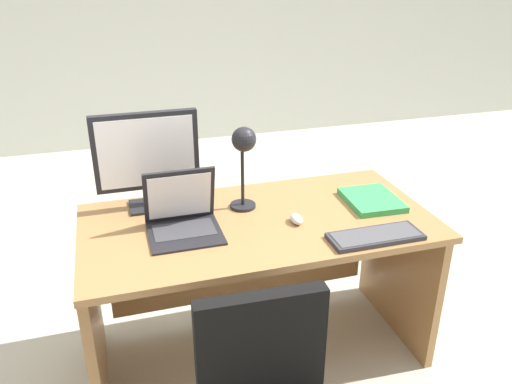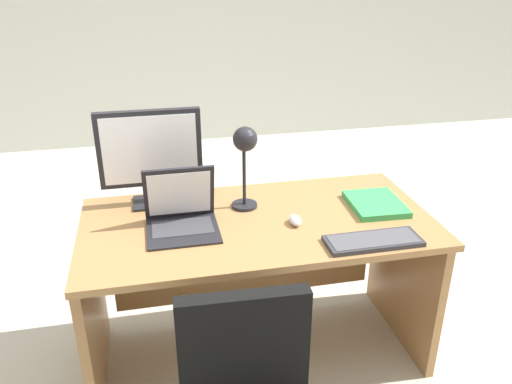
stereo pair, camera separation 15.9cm
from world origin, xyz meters
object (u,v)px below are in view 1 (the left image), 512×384
(keyboard, at_px, (375,236))
(desk_lamp, at_px, (244,150))
(book, at_px, (372,200))
(desk, at_px, (255,259))
(monitor, at_px, (147,155))
(mouse, at_px, (296,219))
(laptop, at_px, (182,212))

(keyboard, bearing_deg, desk_lamp, 136.88)
(book, bearing_deg, desk, 176.32)
(keyboard, relative_size, book, 1.32)
(monitor, height_order, keyboard, monitor)
(monitor, distance_m, book, 1.07)
(desk, height_order, mouse, mouse)
(book, bearing_deg, laptop, 179.59)
(laptop, height_order, mouse, laptop)
(monitor, xyz_separation_m, book, (1.01, -0.26, -0.24))
(monitor, xyz_separation_m, desk_lamp, (0.41, -0.15, 0.03))
(desk, bearing_deg, keyboard, -40.03)
(desk, bearing_deg, mouse, -39.50)
(mouse, height_order, desk_lamp, desk_lamp)
(laptop, distance_m, desk_lamp, 0.38)
(laptop, height_order, book, laptop)
(keyboard, bearing_deg, mouse, 139.67)
(laptop, relative_size, keyboard, 0.77)
(desk, distance_m, keyboard, 0.60)
(monitor, bearing_deg, book, -14.26)
(desk, relative_size, book, 5.19)
(keyboard, bearing_deg, desk, 139.97)
(desk, bearing_deg, monitor, 153.55)
(laptop, xyz_separation_m, desk_lamp, (0.30, 0.10, 0.21))
(mouse, bearing_deg, laptop, 169.00)
(laptop, bearing_deg, book, -0.41)
(mouse, bearing_deg, desk_lamp, 133.23)
(monitor, distance_m, keyboard, 1.06)
(desk_lamp, bearing_deg, laptop, -161.68)
(desk, bearing_deg, book, -3.68)
(desk_lamp, bearing_deg, book, -10.09)
(book, bearing_deg, mouse, -168.06)
(monitor, relative_size, desk_lamp, 1.18)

